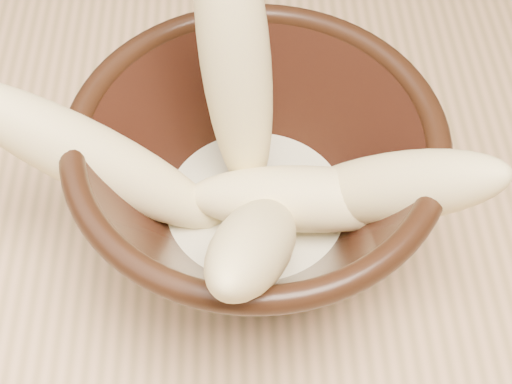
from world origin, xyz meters
TOP-DOWN VIEW (x-y plane):
  - bowl at (0.06, 0.12)m, footprint 0.24×0.24m
  - milk_puddle at (0.06, 0.12)m, footprint 0.13×0.13m
  - banana_upright at (0.05, 0.15)m, footprint 0.07×0.10m
  - banana_left at (-0.04, 0.12)m, footprint 0.19×0.07m
  - banana_right at (0.14, 0.09)m, footprint 0.15×0.11m
  - banana_across at (0.09, 0.10)m, footprint 0.16×0.06m
  - banana_front at (0.06, 0.05)m, footprint 0.08×0.16m

SIDE VIEW (x-z plane):
  - milk_puddle at x=0.06m, z-range 0.78..0.80m
  - bowl at x=0.06m, z-range 0.76..0.89m
  - banana_across at x=0.09m, z-range 0.80..0.85m
  - banana_right at x=0.14m, z-range 0.78..0.92m
  - banana_left at x=-0.04m, z-range 0.78..0.93m
  - banana_front at x=0.06m, z-range 0.78..0.94m
  - banana_upright at x=0.05m, z-range 0.79..1.00m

